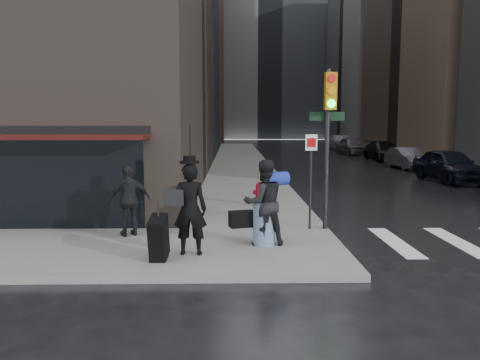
% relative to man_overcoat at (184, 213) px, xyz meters
% --- Properties ---
extents(ground, '(140.00, 140.00, 0.00)m').
position_rel_man_overcoat_xyz_m(ground, '(1.67, 0.62, -1.08)').
color(ground, black).
rests_on(ground, ground).
extents(sidewalk_left, '(4.00, 50.00, 0.15)m').
position_rel_man_overcoat_xyz_m(sidewalk_left, '(1.67, 27.62, -1.00)').
color(sidewalk_left, slate).
rests_on(sidewalk_left, ground).
extents(sidewalk_right, '(3.00, 50.00, 0.15)m').
position_rel_man_overcoat_xyz_m(sidewalk_right, '(15.17, 27.62, -1.00)').
color(sidewalk_right, slate).
rests_on(sidewalk_right, ground).
extents(bldg_left_far, '(22.00, 20.00, 26.00)m').
position_rel_man_overcoat_xyz_m(bldg_left_far, '(-11.33, 62.62, 11.92)').
color(bldg_left_far, '#5B281F').
rests_on(bldg_left_far, ground).
extents(bldg_right_far, '(22.00, 20.00, 25.00)m').
position_rel_man_overcoat_xyz_m(bldg_right_far, '(27.67, 58.62, 11.42)').
color(bldg_right_far, gray).
rests_on(bldg_right_far, ground).
extents(bldg_distant, '(40.00, 12.00, 32.00)m').
position_rel_man_overcoat_xyz_m(bldg_distant, '(7.67, 78.62, 14.92)').
color(bldg_distant, gray).
rests_on(bldg_distant, ground).
extents(man_overcoat, '(1.18, 1.09, 2.21)m').
position_rel_man_overcoat_xyz_m(man_overcoat, '(0.00, 0.00, 0.00)').
color(man_overcoat, black).
rests_on(man_overcoat, ground).
extents(man_jeans, '(1.47, 0.99, 2.02)m').
position_rel_man_overcoat_xyz_m(man_jeans, '(1.78, 0.86, 0.08)').
color(man_jeans, black).
rests_on(man_jeans, ground).
extents(man_greycoat, '(1.15, 0.89, 1.82)m').
position_rel_man_overcoat_xyz_m(man_greycoat, '(-1.56, 1.82, -0.02)').
color(man_greycoat, black).
rests_on(man_greycoat, ground).
extents(traffic_light, '(1.06, 0.50, 4.25)m').
position_rel_man_overcoat_xyz_m(traffic_light, '(3.54, 2.42, 1.82)').
color(traffic_light, black).
rests_on(traffic_light, ground).
extents(fire_hydrant, '(0.47, 0.36, 0.82)m').
position_rel_man_overcoat_xyz_m(fire_hydrant, '(2.00, 6.11, -0.56)').
color(fire_hydrant, '#B50B23').
rests_on(fire_hydrant, ground).
extents(parked_car_1, '(2.34, 5.04, 1.67)m').
position_rel_man_overcoat_xyz_m(parked_car_1, '(12.10, 13.62, -0.24)').
color(parked_car_1, black).
rests_on(parked_car_1, ground).
extents(parked_car_2, '(1.66, 4.22, 1.37)m').
position_rel_man_overcoat_xyz_m(parked_car_2, '(12.44, 20.31, -0.39)').
color(parked_car_2, '#45454A').
rests_on(parked_car_2, ground).
extents(parked_car_3, '(2.14, 5.23, 1.52)m').
position_rel_man_overcoat_xyz_m(parked_car_3, '(13.10, 27.00, -0.32)').
color(parked_car_3, black).
rests_on(parked_car_3, ground).
extents(parked_car_4, '(2.25, 4.97, 1.65)m').
position_rel_man_overcoat_xyz_m(parked_car_4, '(12.31, 33.69, -0.25)').
color(parked_car_4, '#515156').
rests_on(parked_car_4, ground).
extents(parked_car_5, '(1.86, 4.98, 1.62)m').
position_rel_man_overcoat_xyz_m(parked_car_5, '(12.73, 40.38, -0.27)').
color(parked_car_5, '#46454B').
rests_on(parked_car_5, ground).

